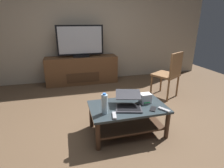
# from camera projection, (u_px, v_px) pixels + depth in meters

# --- Properties ---
(ground_plane) EXTENTS (7.68, 7.68, 0.00)m
(ground_plane) POSITION_uv_depth(u_px,v_px,m) (115.00, 129.00, 2.61)
(ground_plane) COLOR brown
(back_wall) EXTENTS (6.40, 0.12, 2.80)m
(back_wall) POSITION_uv_depth(u_px,v_px,m) (88.00, 24.00, 4.43)
(back_wall) COLOR #B2A38C
(back_wall) RESTS_ON ground
(coffee_table) EXTENTS (1.02, 0.62, 0.41)m
(coffee_table) POSITION_uv_depth(u_px,v_px,m) (128.00, 114.00, 2.45)
(coffee_table) COLOR #2D383D
(coffee_table) RESTS_ON ground
(media_cabinet) EXTENTS (1.73, 0.45, 0.66)m
(media_cabinet) POSITION_uv_depth(u_px,v_px,m) (82.00, 70.00, 4.44)
(media_cabinet) COLOR brown
(media_cabinet) RESTS_ON ground
(television) EXTENTS (1.08, 0.20, 0.74)m
(television) POSITION_uv_depth(u_px,v_px,m) (80.00, 42.00, 4.19)
(television) COLOR black
(television) RESTS_ON media_cabinet
(dining_chair) EXTENTS (0.60, 0.60, 0.93)m
(dining_chair) POSITION_uv_depth(u_px,v_px,m) (170.00, 73.00, 3.52)
(dining_chair) COLOR brown
(dining_chair) RESTS_ON ground
(laptop) EXTENTS (0.43, 0.48, 0.17)m
(laptop) POSITION_uv_depth(u_px,v_px,m) (128.00, 102.00, 2.36)
(laptop) COLOR #333338
(laptop) RESTS_ON coffee_table
(router_box) EXTENTS (0.15, 0.12, 0.13)m
(router_box) POSITION_uv_depth(u_px,v_px,m) (145.00, 98.00, 2.48)
(router_box) COLOR silver
(router_box) RESTS_ON coffee_table
(water_bottle_near) EXTENTS (0.08, 0.08, 0.27)m
(water_bottle_near) POSITION_uv_depth(u_px,v_px,m) (105.00, 104.00, 2.17)
(water_bottle_near) COLOR silver
(water_bottle_near) RESTS_ON coffee_table
(cell_phone) EXTENTS (0.14, 0.15, 0.01)m
(cell_phone) POSITION_uv_depth(u_px,v_px,m) (153.00, 109.00, 2.32)
(cell_phone) COLOR black
(cell_phone) RESTS_ON coffee_table
(tv_remote) EXTENTS (0.12, 0.16, 0.02)m
(tv_remote) POSITION_uv_depth(u_px,v_px,m) (164.00, 110.00, 2.29)
(tv_remote) COLOR #99999E
(tv_remote) RESTS_ON coffee_table
(soundbar_remote) EXTENTS (0.08, 0.17, 0.02)m
(soundbar_remote) POSITION_uv_depth(u_px,v_px,m) (114.00, 115.00, 2.14)
(soundbar_remote) COLOR #99999E
(soundbar_remote) RESTS_ON coffee_table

